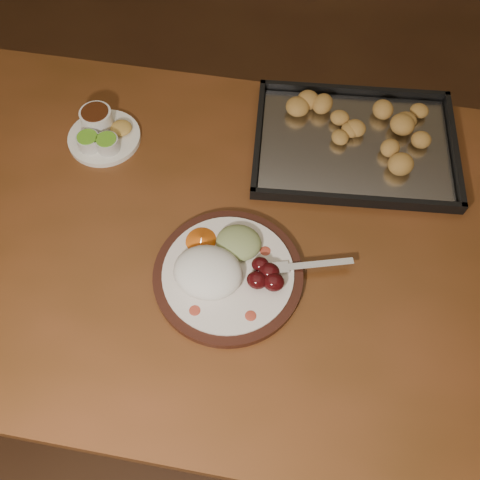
% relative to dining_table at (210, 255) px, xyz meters
% --- Properties ---
extents(ground, '(4.00, 4.00, 0.00)m').
position_rel_dining_table_xyz_m(ground, '(-0.17, 0.16, -0.65)').
color(ground, '#53331C').
rests_on(ground, ground).
extents(dining_table, '(1.57, 1.03, 0.75)m').
position_rel_dining_table_xyz_m(dining_table, '(0.00, 0.00, 0.00)').
color(dining_table, brown).
rests_on(dining_table, ground).
extents(dinner_plate, '(0.38, 0.29, 0.07)m').
position_rel_dining_table_xyz_m(dinner_plate, '(0.06, -0.09, 0.12)').
color(dinner_plate, black).
rests_on(dinner_plate, dining_table).
extents(condiment_saucer, '(0.16, 0.16, 0.06)m').
position_rel_dining_table_xyz_m(condiment_saucer, '(-0.31, 0.18, 0.12)').
color(condiment_saucer, white).
rests_on(condiment_saucer, dining_table).
extents(baking_tray, '(0.50, 0.41, 0.05)m').
position_rel_dining_table_xyz_m(baking_tray, '(0.25, 0.30, 0.11)').
color(baking_tray, black).
rests_on(baking_tray, dining_table).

